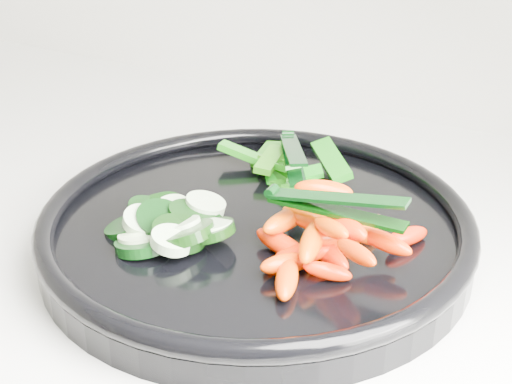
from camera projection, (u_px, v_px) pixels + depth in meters
The scene contains 6 objects.
veggie_tray at pixel (256, 228), 0.62m from camera, with size 0.47×0.47×0.04m.
cucumber_pile at pixel (169, 223), 0.60m from camera, with size 0.12×0.12×0.04m.
carrot_pile at pixel (326, 238), 0.56m from camera, with size 0.13×0.16×0.05m.
pepper_pile at pixel (286, 164), 0.70m from camera, with size 0.14×0.10×0.03m.
tong_carrot at pixel (332, 204), 0.54m from camera, with size 0.11×0.02×0.02m.
tong_pepper at pixel (293, 153), 0.68m from camera, with size 0.07×0.10×0.02m.
Camera 1 is at (0.24, 1.17, 1.26)m, focal length 50.00 mm.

